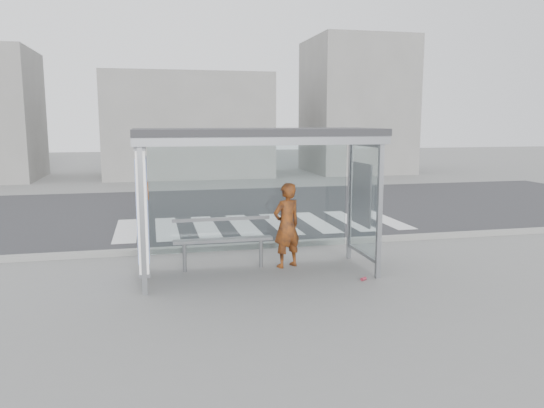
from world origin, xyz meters
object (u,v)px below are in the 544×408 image
Objects in this scene: person at (287,225)px; bench at (223,240)px; soda_can at (364,279)px; bus_shelter at (237,165)px.

bench is at bearing -27.84° from person.
person reaches higher than bench.
person reaches higher than soda_can.
bus_shelter is at bearing -4.38° from person.
bus_shelter is 39.08× the size of soda_can.
soda_can is at bearing -29.18° from bench.
bench is at bearing 150.82° from soda_can.
bus_shelter is at bearing -64.72° from bench.
person is 0.87× the size of bench.
person is at bearing 133.31° from soda_can.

